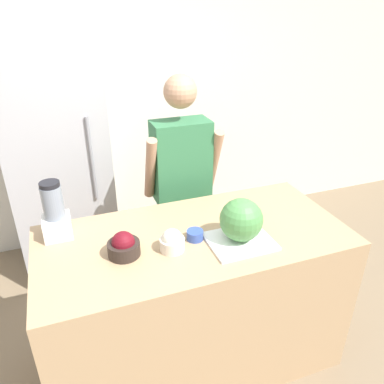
{
  "coord_description": "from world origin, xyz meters",
  "views": [
    {
      "loc": [
        -0.62,
        -1.24,
        2.13
      ],
      "look_at": [
        0.0,
        0.45,
        1.21
      ],
      "focal_mm": 35.0,
      "sensor_mm": 36.0,
      "label": 1
    }
  ],
  "objects": [
    {
      "name": "watermelon",
      "position": [
        0.21,
        0.27,
        1.09
      ],
      "size": [
        0.23,
        0.23,
        0.23
      ],
      "color": "#4C8C47",
      "rests_on": "cutting_board"
    },
    {
      "name": "wall_back",
      "position": [
        0.0,
        2.15,
        1.3
      ],
      "size": [
        8.0,
        0.06,
        2.6
      ],
      "color": "silver",
      "rests_on": "ground_plane"
    },
    {
      "name": "person",
      "position": [
        0.16,
        1.11,
        0.89
      ],
      "size": [
        0.54,
        0.27,
        1.71
      ],
      "color": "gray",
      "rests_on": "ground_plane"
    },
    {
      "name": "bowl_cream",
      "position": [
        -0.16,
        0.32,
        1.01
      ],
      "size": [
        0.13,
        0.13,
        0.12
      ],
      "color": "beige",
      "rests_on": "counter_island"
    },
    {
      "name": "bowl_cherries",
      "position": [
        -0.41,
        0.36,
        1.01
      ],
      "size": [
        0.17,
        0.17,
        0.13
      ],
      "color": "#2D231E",
      "rests_on": "counter_island"
    },
    {
      "name": "refrigerator",
      "position": [
        -0.66,
        1.77,
        0.91
      ],
      "size": [
        0.76,
        0.7,
        1.82
      ],
      "color": "#B7B7BC",
      "rests_on": "ground_plane"
    },
    {
      "name": "bowl_small_blue",
      "position": [
        -0.01,
        0.37,
        0.99
      ],
      "size": [
        0.09,
        0.09,
        0.05
      ],
      "color": "#334C9E",
      "rests_on": "counter_island"
    },
    {
      "name": "blender",
      "position": [
        -0.71,
        0.66,
        1.1
      ],
      "size": [
        0.15,
        0.15,
        0.33
      ],
      "color": "silver",
      "rests_on": "counter_island"
    },
    {
      "name": "counter_island",
      "position": [
        0.0,
        0.41,
        0.48
      ],
      "size": [
        1.74,
        0.82,
        0.96
      ],
      "color": "tan",
      "rests_on": "ground_plane"
    },
    {
      "name": "cutting_board",
      "position": [
        0.21,
        0.26,
        0.97
      ],
      "size": [
        0.34,
        0.29,
        0.01
      ],
      "color": "white",
      "rests_on": "counter_island"
    }
  ]
}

